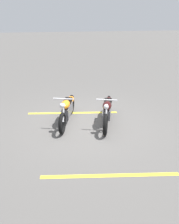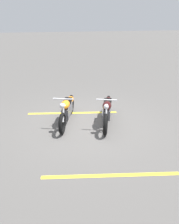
% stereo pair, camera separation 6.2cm
% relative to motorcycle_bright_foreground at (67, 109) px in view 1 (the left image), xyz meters
% --- Properties ---
extents(ground_plane, '(60.00, 60.00, 0.00)m').
position_rel_motorcycle_bright_foreground_xyz_m(ground_plane, '(0.27, 0.63, -0.46)').
color(ground_plane, '#514F4C').
extents(motorcycle_bright_foreground, '(2.19, 0.76, 1.04)m').
position_rel_motorcycle_bright_foreground_xyz_m(motorcycle_bright_foreground, '(0.00, 0.00, 0.00)').
color(motorcycle_bright_foreground, black).
rests_on(motorcycle_bright_foreground, ground).
extents(motorcycle_dark_foreground, '(2.18, 0.78, 1.04)m').
position_rel_motorcycle_bright_foreground_xyz_m(motorcycle_dark_foreground, '(0.26, 1.29, 0.00)').
color(motorcycle_dark_foreground, black).
rests_on(motorcycle_dark_foreground, ground).
extents(parking_stripe_near, '(0.42, 3.20, 0.01)m').
position_rel_motorcycle_bright_foreground_xyz_m(parking_stripe_near, '(-0.68, 0.22, -0.46)').
color(parking_stripe_near, yellow).
rests_on(parking_stripe_near, ground).
extents(parking_stripe_mid, '(0.42, 3.20, 0.01)m').
position_rel_motorcycle_bright_foreground_xyz_m(parking_stripe_mid, '(2.99, 0.82, -0.46)').
color(parking_stripe_mid, yellow).
rests_on(parking_stripe_mid, ground).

